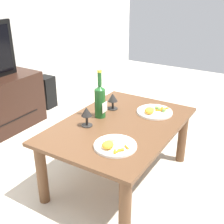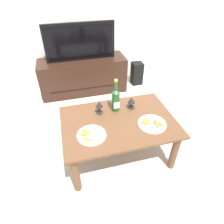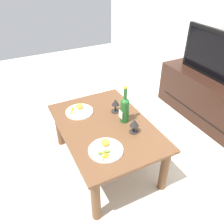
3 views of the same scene
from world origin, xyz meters
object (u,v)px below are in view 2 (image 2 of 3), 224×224
object	(u,v)px
tv_screen	(80,42)
dinner_plate_right	(152,123)
dining_table	(118,127)
tv_stand	(83,76)
wine_bottle	(116,99)
goblet_left	(99,105)
dinner_plate_left	(91,135)
floor_speaker	(137,73)
goblet_right	(132,101)

from	to	relation	value
tv_screen	dinner_plate_right	xyz separation A→B (m)	(0.43, -1.52, -0.31)
dining_table	tv_stand	xyz separation A→B (m)	(-0.15, 1.39, -0.11)
wine_bottle	dinner_plate_right	xyz separation A→B (m)	(0.26, -0.30, -0.12)
tv_stand	goblet_left	size ratio (longest dim) A/B	9.58
goblet_left	dinner_plate_left	bearing A→B (deg)	-115.45
tv_stand	floor_speaker	xyz separation A→B (m)	(0.89, 0.01, -0.08)
dining_table	floor_speaker	bearing A→B (deg)	62.18
dining_table	tv_screen	size ratio (longest dim) A/B	1.10
goblet_right	dinner_plate_left	xyz separation A→B (m)	(-0.47, -0.30, -0.07)
tv_stand	dinner_plate_left	distance (m)	1.54
dinner_plate_left	wine_bottle	bearing A→B (deg)	44.37
tv_screen	floor_speaker	xyz separation A→B (m)	(0.89, 0.01, -0.59)
tv_screen	goblet_left	distance (m)	1.24
wine_bottle	dinner_plate_left	world-z (taller)	wine_bottle
tv_stand	floor_speaker	distance (m)	0.89
goblet_right	dinner_plate_left	size ratio (longest dim) A/B	0.49
dining_table	tv_screen	bearing A→B (deg)	96.04
wine_bottle	dinner_plate_right	world-z (taller)	wine_bottle
wine_bottle	dinner_plate_right	size ratio (longest dim) A/B	1.31
tv_screen	floor_speaker	bearing A→B (deg)	0.80
goblet_left	floor_speaker	bearing A→B (deg)	54.27
tv_stand	dinner_plate_left	bearing A→B (deg)	-95.30
tv_stand	dinner_plate_right	distance (m)	1.59
dining_table	tv_screen	world-z (taller)	tv_screen
tv_stand	tv_screen	bearing A→B (deg)	-90.00
tv_screen	tv_stand	bearing A→B (deg)	90.00
goblet_right	dinner_plate_right	bearing A→B (deg)	-72.41
dining_table	goblet_left	xyz separation A→B (m)	(-0.15, 0.17, 0.17)
dinner_plate_right	dining_table	bearing A→B (deg)	155.30
tv_stand	goblet_left	distance (m)	1.25
dinner_plate_right	wine_bottle	bearing A→B (deg)	130.79
dinner_plate_right	goblet_right	bearing A→B (deg)	107.59
goblet_right	goblet_left	bearing A→B (deg)	180.00
tv_stand	dinner_plate_left	size ratio (longest dim) A/B	5.04
tv_screen	dinner_plate_right	size ratio (longest dim) A/B	3.70
tv_screen	dinner_plate_left	xyz separation A→B (m)	(-0.14, -1.52, -0.31)
dining_table	tv_stand	distance (m)	1.40
wine_bottle	goblet_left	bearing A→B (deg)	-178.97
dinner_plate_left	dinner_plate_right	xyz separation A→B (m)	(0.57, -0.00, 0.00)
goblet_right	dinner_plate_right	world-z (taller)	goblet_right
wine_bottle	tv_stand	bearing A→B (deg)	97.77
floor_speaker	dinner_plate_right	xyz separation A→B (m)	(-0.46, -1.53, 0.29)
floor_speaker	dinner_plate_left	distance (m)	1.86
dinner_plate_left	dinner_plate_right	distance (m)	0.57
dining_table	floor_speaker	distance (m)	1.60
goblet_left	goblet_right	distance (m)	0.33
floor_speaker	tv_stand	bearing A→B (deg)	-179.72
floor_speaker	dinner_plate_right	size ratio (longest dim) A/B	1.38
tv_stand	tv_screen	size ratio (longest dim) A/B	1.32
tv_stand	goblet_left	xyz separation A→B (m)	(0.00, -1.22, 0.29)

